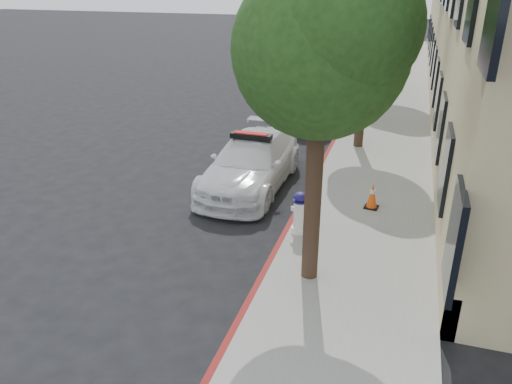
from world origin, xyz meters
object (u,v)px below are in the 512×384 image
object	(u,v)px
parked_car_far	(330,62)
fire_hydrant	(300,213)
parked_car_mid	(319,102)
traffic_cone	(372,196)
police_car	(251,163)

from	to	relation	value
parked_car_far	fire_hydrant	bearing A→B (deg)	-87.47
parked_car_mid	traffic_cone	bearing A→B (deg)	-64.44
police_car	parked_car_mid	xyz separation A→B (m)	(0.58, 6.83, 0.10)
police_car	parked_car_mid	bearing A→B (deg)	85.77
parked_car_far	fire_hydrant	xyz separation A→B (m)	(2.55, -19.50, -0.07)
parked_car_far	police_car	bearing A→B (deg)	-92.66
police_car	traffic_cone	xyz separation A→B (m)	(3.27, -0.74, -0.23)
parked_car_mid	fire_hydrant	world-z (taller)	parked_car_mid
police_car	traffic_cone	bearing A→B (deg)	-12.18
parked_car_mid	traffic_cone	xyz separation A→B (m)	(2.69, -7.57, -0.33)
police_car	parked_car_far	bearing A→B (deg)	92.89
police_car	parked_car_mid	distance (m)	6.85
police_car	parked_car_far	xyz separation A→B (m)	(-0.68, 17.05, -0.01)
police_car	fire_hydrant	size ratio (longest dim) A/B	5.03
parked_car_mid	police_car	bearing A→B (deg)	-88.87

